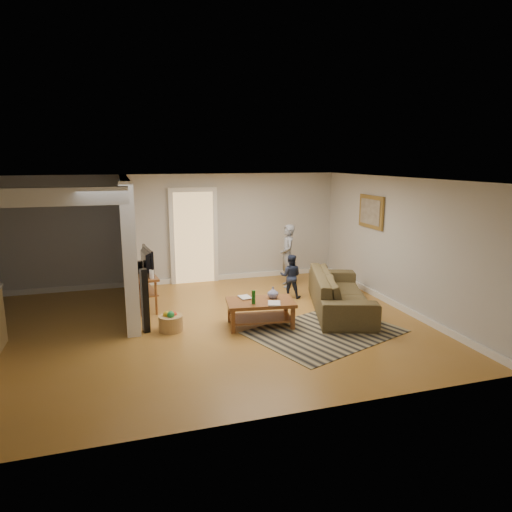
{
  "coord_description": "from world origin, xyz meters",
  "views": [
    {
      "loc": [
        -1.34,
        -7.36,
        2.83
      ],
      "look_at": [
        1.02,
        0.39,
        1.1
      ],
      "focal_mm": 32.0,
      "sensor_mm": 36.0,
      "label": 1
    }
  ],
  "objects_px": {
    "speaker_right": "(141,284)",
    "toy_basket": "(171,322)",
    "tv_console": "(144,277)",
    "toddler": "(290,297)",
    "speaker_left": "(145,301)",
    "coffee_table": "(261,306)",
    "child": "(287,286)",
    "sofa": "(339,310)"
  },
  "relations": [
    {
      "from": "toddler",
      "to": "child",
      "type": "bearing_deg",
      "value": -79.91
    },
    {
      "from": "tv_console",
      "to": "speaker_right",
      "type": "height_order",
      "value": "tv_console"
    },
    {
      "from": "tv_console",
      "to": "speaker_right",
      "type": "xyz_separation_m",
      "value": [
        -0.06,
        0.07,
        -0.16
      ]
    },
    {
      "from": "toddler",
      "to": "toy_basket",
      "type": "bearing_deg",
      "value": 50.9
    },
    {
      "from": "child",
      "to": "tv_console",
      "type": "bearing_deg",
      "value": -68.05
    },
    {
      "from": "speaker_left",
      "to": "speaker_right",
      "type": "height_order",
      "value": "speaker_left"
    },
    {
      "from": "toy_basket",
      "to": "toddler",
      "type": "distance_m",
      "value": 2.86
    },
    {
      "from": "child",
      "to": "toddler",
      "type": "distance_m",
      "value": 0.86
    },
    {
      "from": "toddler",
      "to": "speaker_left",
      "type": "bearing_deg",
      "value": 47.15
    },
    {
      "from": "coffee_table",
      "to": "toy_basket",
      "type": "bearing_deg",
      "value": 172.14
    },
    {
      "from": "toy_basket",
      "to": "toddler",
      "type": "height_order",
      "value": "toddler"
    },
    {
      "from": "speaker_right",
      "to": "toy_basket",
      "type": "relative_size",
      "value": 2.28
    },
    {
      "from": "speaker_right",
      "to": "toy_basket",
      "type": "bearing_deg",
      "value": -94.52
    },
    {
      "from": "coffee_table",
      "to": "toddler",
      "type": "height_order",
      "value": "coffee_table"
    },
    {
      "from": "speaker_right",
      "to": "sofa",
      "type": "bearing_deg",
      "value": -39.95
    },
    {
      "from": "sofa",
      "to": "toy_basket",
      "type": "bearing_deg",
      "value": 110.53
    },
    {
      "from": "toddler",
      "to": "coffee_table",
      "type": "bearing_deg",
      "value": 78.84
    },
    {
      "from": "tv_console",
      "to": "toy_basket",
      "type": "bearing_deg",
      "value": -83.14
    },
    {
      "from": "toy_basket",
      "to": "toddler",
      "type": "bearing_deg",
      "value": 24.32
    },
    {
      "from": "toy_basket",
      "to": "child",
      "type": "xyz_separation_m",
      "value": [
        2.84,
        2.0,
        -0.15
      ]
    },
    {
      "from": "speaker_right",
      "to": "toddler",
      "type": "distance_m",
      "value": 3.04
    },
    {
      "from": "toy_basket",
      "to": "child",
      "type": "height_order",
      "value": "child"
    },
    {
      "from": "speaker_right",
      "to": "tv_console",
      "type": "bearing_deg",
      "value": -68.21
    },
    {
      "from": "speaker_left",
      "to": "speaker_right",
      "type": "distance_m",
      "value": 1.37
    },
    {
      "from": "coffee_table",
      "to": "tv_console",
      "type": "bearing_deg",
      "value": 140.13
    },
    {
      "from": "speaker_left",
      "to": "toy_basket",
      "type": "relative_size",
      "value": 2.68
    },
    {
      "from": "tv_console",
      "to": "coffee_table",
      "type": "bearing_deg",
      "value": -47.07
    },
    {
      "from": "speaker_right",
      "to": "toddler",
      "type": "height_order",
      "value": "speaker_right"
    },
    {
      "from": "child",
      "to": "speaker_left",
      "type": "bearing_deg",
      "value": -48.62
    },
    {
      "from": "toy_basket",
      "to": "tv_console",
      "type": "bearing_deg",
      "value": 104.05
    },
    {
      "from": "speaker_left",
      "to": "toddler",
      "type": "distance_m",
      "value": 3.25
    },
    {
      "from": "child",
      "to": "coffee_table",
      "type": "bearing_deg",
      "value": -20.39
    },
    {
      "from": "toddler",
      "to": "tv_console",
      "type": "bearing_deg",
      "value": 23.23
    },
    {
      "from": "child",
      "to": "toy_basket",
      "type": "bearing_deg",
      "value": -44.52
    },
    {
      "from": "coffee_table",
      "to": "speaker_right",
      "type": "xyz_separation_m",
      "value": [
        -1.93,
        1.63,
        0.11
      ]
    },
    {
      "from": "coffee_table",
      "to": "toy_basket",
      "type": "relative_size",
      "value": 3.04
    },
    {
      "from": "sofa",
      "to": "speaker_right",
      "type": "xyz_separation_m",
      "value": [
        -3.6,
        1.29,
        0.46
      ]
    },
    {
      "from": "toy_basket",
      "to": "child",
      "type": "relative_size",
      "value": 0.29
    },
    {
      "from": "tv_console",
      "to": "sofa",
      "type": "bearing_deg",
      "value": -26.19
    },
    {
      "from": "toy_basket",
      "to": "speaker_left",
      "type": "bearing_deg",
      "value": 172.96
    },
    {
      "from": "sofa",
      "to": "toddler",
      "type": "xyz_separation_m",
      "value": [
        -0.6,
        1.05,
        0.0
      ]
    },
    {
      "from": "speaker_left",
      "to": "toy_basket",
      "type": "distance_m",
      "value": 0.56
    }
  ]
}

